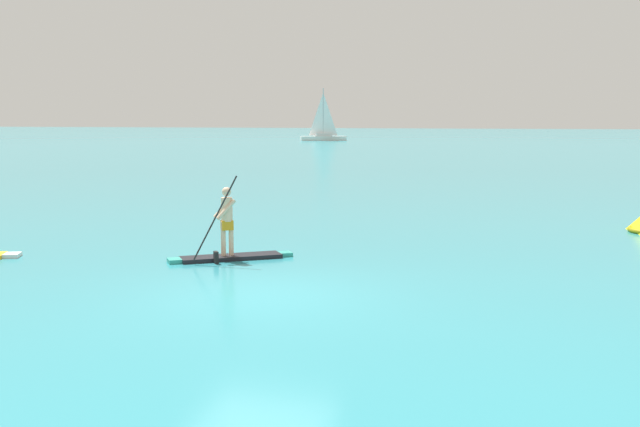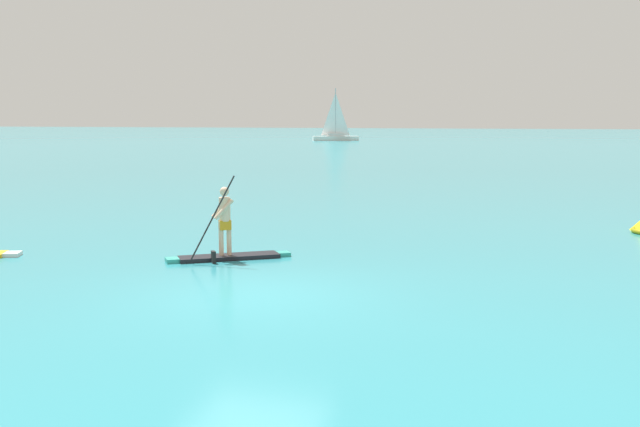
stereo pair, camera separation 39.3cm
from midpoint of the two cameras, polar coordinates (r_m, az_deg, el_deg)
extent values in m
plane|color=teal|center=(14.38, -5.06, -6.01)|extent=(440.00, 440.00, 0.00)
cube|color=white|center=(19.62, -22.25, -2.85)|extent=(0.50, 0.54, 0.09)
cube|color=black|center=(18.02, -7.19, -3.22)|extent=(2.21, 1.86, 0.09)
cube|color=teal|center=(17.79, -11.29, -3.43)|extent=(0.48, 0.50, 0.09)
cube|color=teal|center=(18.34, -3.21, -2.99)|extent=(0.44, 0.46, 0.09)
cylinder|color=beige|center=(17.91, -7.76, -1.84)|extent=(0.11, 0.11, 0.80)
cylinder|color=beige|center=(17.95, -7.18, -1.81)|extent=(0.11, 0.11, 0.80)
cube|color=orange|center=(17.88, -7.49, -0.85)|extent=(0.34, 0.33, 0.22)
cylinder|color=beige|center=(17.84, -7.51, 0.30)|extent=(0.26, 0.26, 0.55)
sphere|color=beige|center=(17.79, -7.53, 1.61)|extent=(0.21, 0.21, 0.21)
cylinder|color=beige|center=(17.68, -7.56, 0.28)|extent=(0.41, 0.35, 0.50)
cylinder|color=beige|center=(17.97, -7.76, 0.39)|extent=(0.41, 0.35, 0.50)
cylinder|color=black|center=(17.40, -8.35, -0.31)|extent=(0.82, 0.66, 1.86)
cube|color=black|center=(17.54, -8.30, -3.29)|extent=(0.18, 0.21, 0.32)
cube|color=white|center=(110.18, 0.13, 5.55)|extent=(6.52, 4.33, 0.64)
cylinder|color=#B2B2B7|center=(110.15, 0.14, 7.46)|extent=(0.12, 0.12, 6.72)
pyramid|color=white|center=(110.15, 0.14, 7.34)|extent=(2.84, 0.75, 6.03)
cube|color=silver|center=(110.17, 0.13, 5.82)|extent=(2.59, 2.07, 0.38)
camera|label=1|loc=(0.20, -90.55, -0.07)|focal=43.47mm
camera|label=2|loc=(0.20, 89.45, 0.07)|focal=43.47mm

